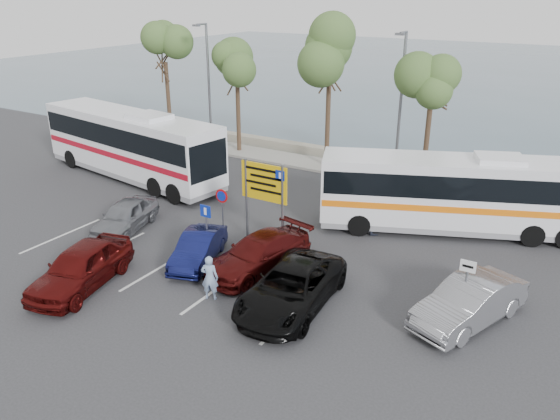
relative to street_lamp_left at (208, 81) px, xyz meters
The scene contains 25 objects.
ground 17.43m from the street_lamp_left, 53.51° to the right, with size 120.00×120.00×0.00m, color #2F2F31.
kerb_strip 10.99m from the street_lamp_left, ahead, with size 44.00×2.40×0.15m, color gray.
seawall 11.16m from the street_lamp_left, 13.93° to the left, with size 48.00×0.80×0.60m, color gray.
sea 47.77m from the street_lamp_left, 77.86° to the left, with size 140.00×140.00×0.00m, color #3F5A66.
tree_far_left 4.38m from the street_lamp_left, behind, with size 3.20×3.20×7.60m.
tree_left 2.49m from the street_lamp_left, 13.51° to the left, with size 3.20×3.20×7.20m.
tree_mid 8.76m from the street_lamp_left, ahead, with size 3.20×3.20×8.00m.
tree_right 14.59m from the street_lamp_left, ahead, with size 3.20×3.20×7.40m.
street_lamp_left is the anchor object (origin of this frame).
street_lamp_right 13.00m from the street_lamp_left, ahead, with size 0.45×1.15×8.01m.
direction_sign 15.24m from the street_lamp_left, 43.17° to the right, with size 2.20×0.12×3.60m.
sign_no_stop 14.88m from the street_lamp_left, 49.83° to the right, with size 0.60×0.08×2.35m.
sign_parking 16.37m from the street_lamp_left, 52.40° to the right, with size 0.50×0.07×2.25m.
sign_taxi 23.38m from the street_lamp_left, 31.27° to the right, with size 0.50×0.07×2.20m.
lane_markings 17.62m from the street_lamp_left, 58.61° to the right, with size 12.02×4.20×0.01m, color silver, non-canonical shape.
coach_bus_left 7.54m from the street_lamp_left, 90.99° to the right, with size 12.96×4.49×3.96m.
coach_bus_right 18.45m from the street_lamp_left, 16.11° to the right, with size 11.55×6.69×3.58m.
car_silver_a 14.08m from the street_lamp_left, 68.31° to the right, with size 1.62×4.03×1.37m, color slate.
car_blue 17.00m from the street_lamp_left, 53.63° to the right, with size 1.30×3.72×1.22m, color #0E1244.
car_maroon 17.96m from the street_lamp_left, 45.90° to the right, with size 1.93×4.75×1.38m, color #460C0B.
car_red 18.95m from the street_lamp_left, 66.50° to the right, with size 1.87×4.65×1.58m, color #4E0C0B.
suv_black 20.74m from the street_lamp_left, 44.22° to the right, with size 2.40×5.20×1.44m, color black.
car_silver_b 23.65m from the street_lamp_left, 31.00° to the right, with size 1.57×4.51×1.48m, color gray.
pedestrian_near 19.73m from the street_lamp_left, 52.00° to the right, with size 0.61×0.40×1.66m, color #879FC5.
pedestrian_far 16.63m from the street_lamp_left, 25.62° to the right, with size 0.95×0.74×1.95m, color #363D52.
Camera 1 is at (12.68, -14.69, 10.16)m, focal length 35.00 mm.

